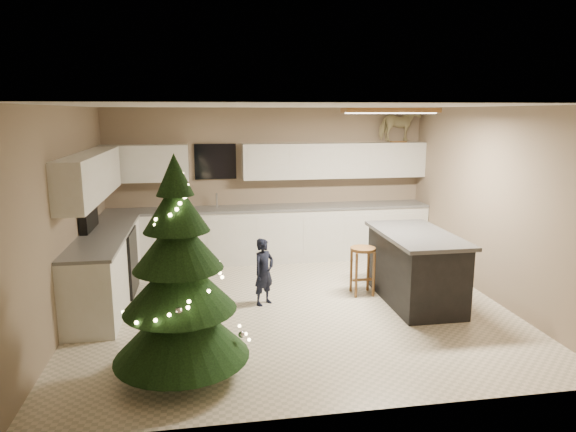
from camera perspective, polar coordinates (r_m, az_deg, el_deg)
The scene contains 8 objects.
ground_plane at distance 6.91m, azimuth 0.48°, elevation -9.96°, with size 5.50×5.50×0.00m, color beige.
room_shell at distance 6.48m, azimuth 0.71°, elevation 4.60°, with size 5.52×5.02×2.61m.
cabinetry at distance 8.18m, azimuth -7.80°, elevation -1.10°, with size 5.50×3.20×2.00m.
island at distance 7.14m, azimuth 13.96°, elevation -5.52°, with size 0.90×1.70×0.95m.
bar_stool at distance 7.26m, azimuth 8.30°, elevation -4.76°, with size 0.35×0.35×0.68m.
christmas_tree at distance 5.02m, azimuth -11.97°, elevation -7.83°, with size 1.36×1.31×2.17m.
toddler at distance 6.84m, azimuth -2.69°, elevation -6.21°, with size 0.33×0.22×0.90m, color black.
rocking_horse at distance 9.31m, azimuth 12.25°, elevation 9.92°, with size 0.72×0.40×0.60m.
Camera 1 is at (-1.11, -6.33, 2.53)m, focal length 32.00 mm.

